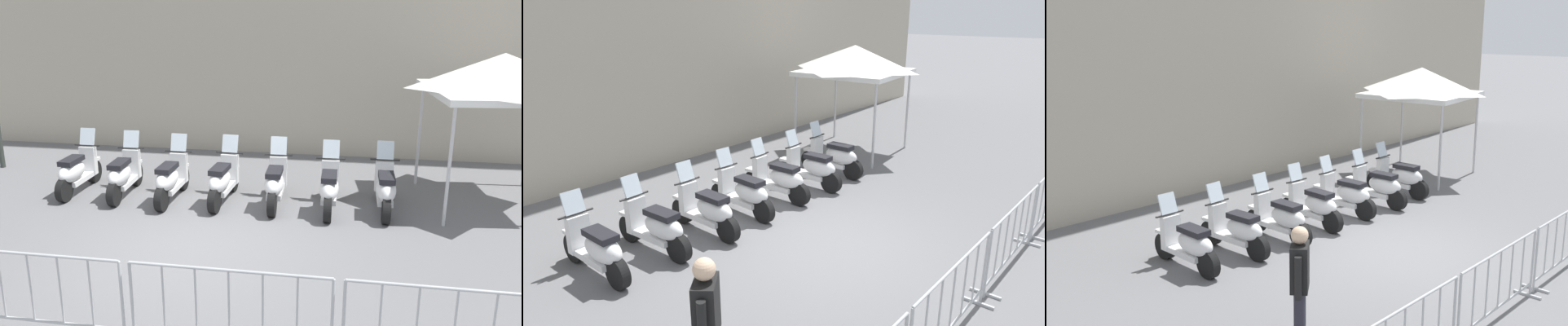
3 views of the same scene
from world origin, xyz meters
The scene contains 11 objects.
ground_plane centered at (0.00, 0.00, 0.00)m, with size 120.00×120.00×0.00m, color slate.
motorcycle_0 centered at (-2.83, 2.47, 0.45)m, with size 0.60×1.72×1.24m.
motorcycle_1 centered at (-1.81, 2.30, 0.45)m, with size 0.56×1.73×1.24m.
motorcycle_2 centered at (-0.80, 2.09, 0.45)m, with size 0.61×1.72×1.24m.
motorcycle_3 centered at (0.23, 2.06, 0.45)m, with size 0.65×1.72×1.24m.
motorcycle_4 centered at (1.26, 1.94, 0.45)m, with size 0.56×1.73×1.24m.
motorcycle_5 centered at (2.27, 1.74, 0.45)m, with size 0.57×1.73×1.24m.
motorcycle_6 centered at (3.31, 1.72, 0.45)m, with size 0.58×1.73×1.24m.
barrier_segment_2 centered at (-1.46, -2.41, 0.53)m, with size 2.27×0.67×1.07m.
barrier_segment_3 centered at (0.89, -2.67, 0.53)m, with size 2.27×0.67×1.07m.
canopy_tent centered at (5.39, 2.28, 2.52)m, with size 2.53×2.53×2.91m.
Camera 2 is at (-6.91, -3.59, 3.97)m, focal length 34.51 mm.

